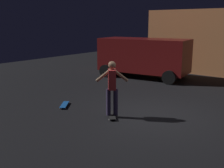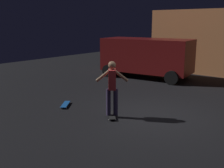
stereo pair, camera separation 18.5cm
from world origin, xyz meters
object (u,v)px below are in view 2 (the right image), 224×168
Objects in this scene: skater at (112,84)px; parked_van at (146,55)px; skateboard_spare at (65,104)px; skateboard_ridden at (112,115)px.

parked_van is at bearing 113.37° from skater.
skater is at bearing -66.63° from parked_van.
skater reaches higher than skateboard_spare.
parked_van is 6.45m from skater.
skater is (1.98, 0.17, 0.98)m from skateboard_spare.
parked_van is 6.69× the size of skateboard_ridden.
skateboard_ridden and skateboard_spare have the same top height.
skater is at bearing 0.00° from skateboard_ridden.
skateboard_spare is (-1.98, -0.17, 0.00)m from skateboard_ridden.
skateboard_spare is 2.22m from skater.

